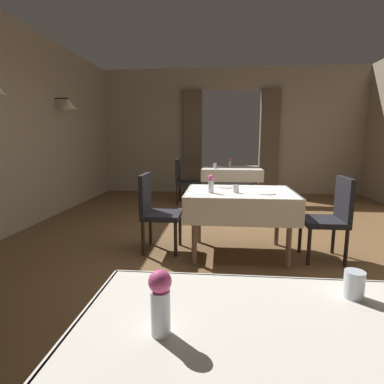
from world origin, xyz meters
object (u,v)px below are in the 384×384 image
Objects in this scene: chair_far_left at (184,179)px; plate_far_c at (215,166)px; plate_mid_b at (225,187)px; glass_mid_c at (236,189)px; flower_vase_far at (230,162)px; glass_far_b at (215,166)px; glass_near_b at (354,284)px; flower_vase_mid at (211,183)px; dining_table_near at (270,370)px; dining_table_mid at (240,200)px; chair_mid_right at (332,215)px; dining_table_far at (231,172)px; chair_mid_left at (155,209)px; plate_mid_d at (267,193)px; flower_vase_near at (160,300)px.

chair_far_left is 4.21× the size of plate_far_c.
plate_mid_b is 2.74× the size of glass_mid_c.
glass_far_b is at bearing -121.35° from flower_vase_far.
glass_near_b is at bearing -82.90° from glass_far_b.
plate_far_c is (-0.02, 3.39, -0.10)m from flower_vase_mid.
flower_vase_mid reaches higher than glass_mid_c.
dining_table_near is 1.35× the size of chair_far_left.
chair_far_left is 5.04× the size of flower_vase_far.
glass_far_b is 0.58m from plate_far_c.
chair_far_left is at bearing 102.71° from flower_vase_mid.
chair_mid_right reaches higher than dining_table_mid.
chair_far_left is (-0.99, -0.11, -0.14)m from dining_table_far.
chair_mid_left is 3.91× the size of plate_mid_b.
dining_table_mid is at bearing -89.34° from flower_vase_far.
glass_near_b is at bearing -74.59° from flower_vase_mid.
plate_mid_d reaches higher than dining_table_near.
flower_vase_mid is 0.92× the size of plate_far_c.
dining_table_mid is 5.56× the size of plate_far_c.
flower_vase_far reaches higher than plate_mid_d.
glass_far_b is at bearing 95.97° from glass_mid_c.
chair_mid_left reaches higher than glass_near_b.
glass_far_b is at bearing 89.44° from flower_vase_near.
flower_vase_mid is (-0.61, 2.21, 0.06)m from glass_near_b.
dining_table_near is 1.35× the size of chair_mid_left.
dining_table_mid is at bearing 81.54° from flower_vase_near.
chair_mid_left is 4.51× the size of flower_vase_near.
chair_mid_left is at bearing -90.12° from chair_far_left.
chair_mid_left is 9.04× the size of glass_near_b.
flower_vase_near reaches higher than dining_table_far.
flower_vase_mid is at bearing -179.72° from plate_mid_d.
plate_far_c is at bearing 92.70° from dining_table_near.
plate_mid_d is at bearing -84.64° from flower_vase_far.
plate_mid_b is at bearing 85.50° from flower_vase_near.
flower_vase_near is at bearing -77.37° from chair_mid_left.
glass_far_b is (-0.18, 2.39, 0.05)m from plate_mid_b.
plate_far_c is (0.00, 0.58, -0.05)m from glass_far_b.
glass_mid_c is 0.47× the size of flower_vase_far.
plate_far_c is at bearing 34.18° from chair_far_left.
glass_near_b is at bearing -89.83° from plate_mid_d.
plate_mid_b is 0.61m from plate_mid_d.
plate_mid_b is 0.40m from glass_mid_c.
chair_mid_right reaches higher than dining_table_far.
dining_table_mid is 2.68m from glass_far_b.
dining_table_far is 1.29× the size of chair_far_left.
flower_vase_far is at bearing 107.71° from chair_mid_right.
flower_vase_far reaches higher than dining_table_far.
flower_vase_near reaches higher than glass_mid_c.
glass_mid_c is (-0.34, 2.25, -0.01)m from glass_near_b.
chair_mid_right and chair_mid_left have the same top height.
flower_vase_far is (0.29, 3.32, -0.01)m from flower_vase_mid.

